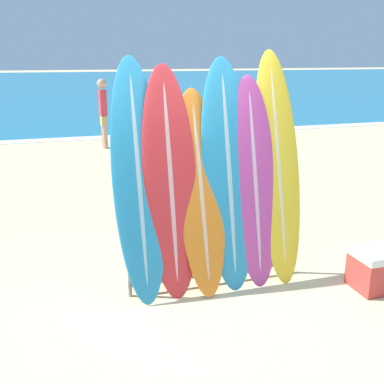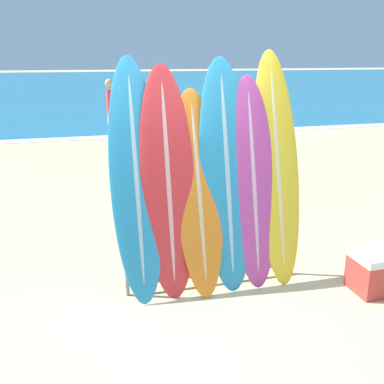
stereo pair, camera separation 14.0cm
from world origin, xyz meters
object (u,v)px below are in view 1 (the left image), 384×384
surfboard_rack (214,247)px  person_near_water (150,135)px  surfboard_slot_4 (254,182)px  surfboard_slot_2 (200,192)px  surfboard_slot_3 (228,175)px  cooler_box (378,269)px  person_mid_beach (103,111)px  surfboard_slot_1 (170,183)px  surfboard_slot_0 (139,181)px  surfboard_slot_5 (278,167)px

surfboard_rack → person_near_water: size_ratio=1.09×
surfboard_slot_4 → surfboard_slot_2: bearing=179.8°
surfboard_slot_3 → cooler_box: surfboard_slot_3 is taller
surfboard_rack → cooler_box: bearing=-19.7°
surfboard_slot_4 → person_mid_beach: size_ratio=1.21×
person_near_water → surfboard_slot_4: bearing=135.8°
surfboard_slot_1 → surfboard_slot_3: 0.61m
surfboard_rack → person_mid_beach: person_mid_beach is taller
surfboard_rack → person_near_water: 4.16m
surfboard_slot_2 → surfboard_slot_3: surfboard_slot_3 is taller
person_mid_beach → person_near_water: bearing=-178.8°
surfboard_slot_1 → surfboard_rack: bearing=-7.1°
surfboard_slot_3 → surfboard_slot_2: bearing=-175.3°
surfboard_rack → surfboard_slot_0: 1.07m
cooler_box → surfboard_rack: bearing=160.3°
person_mid_beach → cooler_box: (1.87, -8.39, -0.75)m
person_mid_beach → surfboard_slot_3: bearing=177.3°
surfboard_slot_2 → cooler_box: (1.74, -0.62, -0.80)m
surfboard_rack → surfboard_slot_2: 0.61m
surfboard_slot_3 → person_near_water: bearing=89.7°
surfboard_slot_0 → surfboard_slot_2: size_ratio=1.15×
surfboard_rack → cooler_box: surfboard_rack is taller
surfboard_slot_2 → cooler_box: 2.01m
surfboard_slot_3 → cooler_box: size_ratio=4.44×
surfboard_slot_1 → person_near_water: 4.13m
cooler_box → person_mid_beach: bearing=102.6°
surfboard_slot_2 → surfboard_slot_5: (0.87, 0.05, 0.18)m
person_near_water → cooler_box: bearing=148.9°
cooler_box → surfboard_slot_4: bearing=152.0°
surfboard_slot_5 → person_mid_beach: surfboard_slot_5 is taller
surfboard_rack → person_near_water: person_near_water is taller
surfboard_slot_2 → surfboard_slot_3: bearing=4.7°
surfboard_slot_1 → surfboard_slot_4: (0.89, -0.01, -0.06)m
surfboard_slot_5 → surfboard_slot_1: bearing=-178.3°
surfboard_slot_0 → surfboard_slot_4: 1.20m
surfboard_slot_3 → cooler_box: (1.44, -0.64, -0.95)m
surfboard_slot_1 → surfboard_slot_2: surfboard_slot_1 is taller
surfboard_slot_2 → surfboard_rack: bearing=-17.4°
surfboard_slot_3 → cooler_box: 1.84m
surfboard_slot_3 → person_mid_beach: (-0.43, 7.74, -0.20)m
surfboard_slot_5 → person_mid_beach: (-1.00, 7.72, -0.23)m
surfboard_slot_3 → surfboard_slot_5: surfboard_slot_5 is taller
surfboard_slot_2 → person_mid_beach: 7.77m
surfboard_rack → surfboard_slot_4: surfboard_slot_4 is taller
surfboard_slot_4 → cooler_box: 1.57m
surfboard_slot_4 → person_near_water: surfboard_slot_4 is taller
cooler_box → surfboard_slot_1: bearing=163.0°
surfboard_slot_0 → surfboard_slot_5: 1.48m
person_near_water → person_mid_beach: 3.72m
person_mid_beach → surfboard_slot_2: bearing=175.1°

